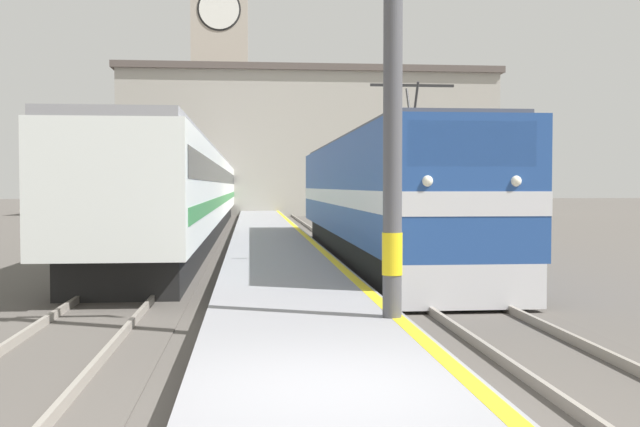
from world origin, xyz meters
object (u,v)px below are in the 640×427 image
at_px(passenger_train, 201,191).
at_px(clock_tower, 220,59).
at_px(locomotive_train, 377,198).
at_px(catenary_mast, 397,13).

relative_size(passenger_train, clock_tower, 2.16).
height_order(locomotive_train, passenger_train, locomotive_train).
bearing_deg(clock_tower, locomotive_train, -81.92).
bearing_deg(locomotive_train, passenger_train, 109.36).
distance_m(passenger_train, catenary_mast, 31.16).
xyz_separation_m(locomotive_train, clock_tower, (-6.45, 45.44, 11.73)).
height_order(passenger_train, catenary_mast, catenary_mast).
bearing_deg(passenger_train, locomotive_train, -70.64).
xyz_separation_m(locomotive_train, passenger_train, (-6.50, 18.49, 0.10)).
relative_size(locomotive_train, passenger_train, 0.36).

